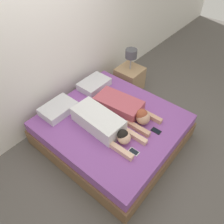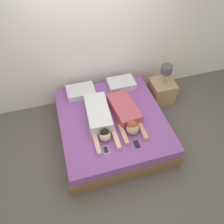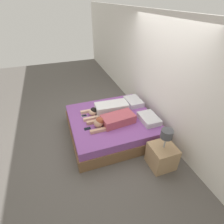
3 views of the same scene
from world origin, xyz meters
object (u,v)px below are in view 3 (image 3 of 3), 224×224
(person_right, at_px, (113,120))
(pillow_head_left, at_px, (134,101))
(cell_phone_right, at_px, (87,129))
(pillow_head_right, at_px, (149,119))
(cell_phone_left, at_px, (84,116))
(nightstand, at_px, (162,155))
(bed, at_px, (112,125))
(person_left, at_px, (108,109))

(person_right, bearing_deg, pillow_head_left, 128.77)
(person_right, distance_m, cell_phone_right, 0.59)
(pillow_head_right, xyz_separation_m, cell_phone_left, (-0.68, -1.34, -0.06))
(pillow_head_left, xyz_separation_m, person_right, (0.64, -0.79, 0.04))
(pillow_head_left, distance_m, person_right, 1.02)
(pillow_head_left, xyz_separation_m, cell_phone_right, (0.62, -1.37, -0.06))
(pillow_head_left, bearing_deg, cell_phone_right, -65.51)
(cell_phone_right, relative_size, nightstand, 0.16)
(bed, bearing_deg, pillow_head_right, 61.35)
(pillow_head_right, bearing_deg, pillow_head_left, 180.00)
(pillow_head_left, relative_size, cell_phone_left, 3.77)
(bed, relative_size, pillow_head_right, 3.75)
(pillow_head_left, distance_m, person_left, 0.78)
(nightstand, bearing_deg, pillow_head_right, 169.37)
(person_left, distance_m, person_right, 0.46)
(pillow_head_right, bearing_deg, cell_phone_left, -116.82)
(pillow_head_left, bearing_deg, cell_phone_left, -84.43)
(cell_phone_left, distance_m, cell_phone_right, 0.50)
(pillow_head_left, xyz_separation_m, pillow_head_right, (0.81, 0.00, 0.00))
(person_right, xyz_separation_m, cell_phone_right, (-0.01, -0.58, -0.09))
(pillow_head_left, distance_m, pillow_head_right, 0.81)
(pillow_head_left, height_order, person_left, person_left)
(cell_phone_right, bearing_deg, bed, 109.27)
(bed, xyz_separation_m, person_right, (0.23, -0.05, 0.33))
(person_left, bearing_deg, cell_phone_right, -54.02)
(pillow_head_left, bearing_deg, pillow_head_right, 0.00)
(person_left, bearing_deg, cell_phone_left, -94.44)
(pillow_head_right, height_order, person_right, person_right)
(person_left, relative_size, cell_phone_left, 8.09)
(pillow_head_left, height_order, cell_phone_right, pillow_head_left)
(pillow_head_left, distance_m, cell_phone_left, 1.35)
(bed, height_order, cell_phone_right, cell_phone_right)
(pillow_head_left, relative_size, pillow_head_right, 1.00)
(cell_phone_left, bearing_deg, cell_phone_right, -3.90)
(cell_phone_right, bearing_deg, person_left, 125.98)
(pillow_head_right, xyz_separation_m, cell_phone_right, (-0.18, -1.37, -0.06))
(pillow_head_left, relative_size, nightstand, 0.59)
(bed, xyz_separation_m, person_left, (-0.23, -0.01, 0.34))
(bed, relative_size, person_left, 1.75)
(nightstand, bearing_deg, cell_phone_left, -142.15)
(person_left, height_order, person_right, person_right)
(pillow_head_right, height_order, person_left, person_left)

